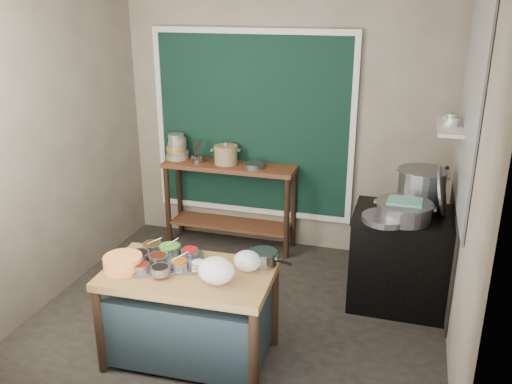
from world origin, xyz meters
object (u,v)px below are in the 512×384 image
(stove_block, at_px, (403,260))
(yellow_basin, at_px, (123,263))
(saucepan, at_px, (263,258))
(stock_pot, at_px, (421,188))
(utensil_cup, at_px, (198,159))
(back_counter, at_px, (230,205))
(prep_table, at_px, (190,315))
(steamer, at_px, (404,211))
(condiment_tray, at_px, (169,263))
(ceramic_crock, at_px, (226,156))

(stove_block, relative_size, yellow_basin, 3.14)
(saucepan, distance_m, stock_pot, 1.69)
(utensil_cup, relative_size, stock_pot, 0.31)
(back_counter, distance_m, saucepan, 2.01)
(prep_table, height_order, steamer, steamer)
(utensil_cup, bearing_deg, steamer, -20.95)
(prep_table, xyz_separation_m, stove_block, (1.52, 1.30, 0.05))
(condiment_tray, xyz_separation_m, utensil_cup, (-0.56, 1.94, 0.23))
(prep_table, distance_m, saucepan, 0.71)
(stove_block, bearing_deg, prep_table, -139.40)
(stove_block, relative_size, stock_pot, 2.03)
(prep_table, xyz_separation_m, ceramic_crock, (-0.43, 2.04, 0.67))
(prep_table, height_order, saucepan, saucepan)
(utensil_cup, bearing_deg, back_counter, 5.37)
(saucepan, bearing_deg, stock_pot, 64.32)
(stove_block, height_order, yellow_basin, yellow_basin)
(steamer, bearing_deg, prep_table, -142.28)
(saucepan, bearing_deg, steamer, 57.94)
(yellow_basin, distance_m, ceramic_crock, 2.16)
(stove_block, height_order, ceramic_crock, ceramic_crock)
(utensil_cup, distance_m, steamer, 2.38)
(back_counter, height_order, ceramic_crock, ceramic_crock)
(condiment_tray, distance_m, stock_pot, 2.32)
(condiment_tray, bearing_deg, stove_block, 36.21)
(condiment_tray, bearing_deg, utensil_cup, 106.17)
(back_counter, relative_size, steamer, 2.98)
(utensil_cup, xyz_separation_m, steamer, (2.22, -0.85, -0.03))
(stock_pot, bearing_deg, prep_table, -136.76)
(condiment_tray, height_order, ceramic_crock, ceramic_crock)
(condiment_tray, relative_size, utensil_cup, 3.78)
(stove_block, height_order, stock_pot, stock_pot)
(condiment_tray, relative_size, ceramic_crock, 1.91)
(back_counter, height_order, stock_pot, stock_pot)
(back_counter, bearing_deg, steamer, -25.35)
(ceramic_crock, bearing_deg, steamer, -25.02)
(saucepan, xyz_separation_m, ceramic_crock, (-0.93, 1.78, 0.23))
(prep_table, relative_size, yellow_basin, 4.36)
(back_counter, height_order, steamer, steamer)
(stove_block, height_order, condiment_tray, stove_block)
(stove_block, xyz_separation_m, saucepan, (-1.01, -1.04, 0.38))
(prep_table, xyz_separation_m, saucepan, (0.51, 0.26, 0.43))
(condiment_tray, relative_size, stock_pot, 1.15)
(utensil_cup, bearing_deg, stove_block, -17.16)
(steamer, bearing_deg, condiment_tray, -146.78)
(utensil_cup, distance_m, stock_pot, 2.40)
(stock_pot, bearing_deg, steamer, -109.07)
(saucepan, distance_m, steamer, 1.33)
(utensil_cup, xyz_separation_m, stock_pot, (2.35, -0.48, 0.06))
(stove_block, xyz_separation_m, stock_pot, (0.09, 0.21, 0.63))
(condiment_tray, distance_m, utensil_cup, 2.03)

